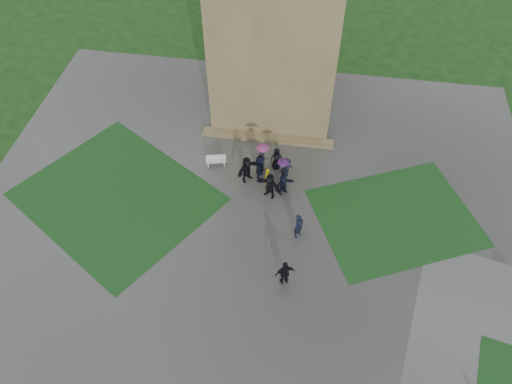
# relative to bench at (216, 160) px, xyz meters

# --- Properties ---
(ground) EXTENTS (120.00, 120.00, 0.00)m
(ground) POSITION_rel_bench_xyz_m (2.97, -7.67, -0.41)
(ground) COLOR black
(plaza) EXTENTS (34.00, 34.00, 0.02)m
(plaza) POSITION_rel_bench_xyz_m (2.97, -5.67, -0.40)
(plaza) COLOR #353532
(plaza) RESTS_ON ground
(lawn_inset_left) EXTENTS (14.10, 13.46, 0.01)m
(lawn_inset_left) POSITION_rel_bench_xyz_m (-5.53, -3.67, -0.38)
(lawn_inset_left) COLOR #123414
(lawn_inset_left) RESTS_ON plaza
(lawn_inset_right) EXTENTS (11.12, 10.15, 0.01)m
(lawn_inset_right) POSITION_rel_bench_xyz_m (11.47, -2.67, -0.38)
(lawn_inset_right) COLOR #123414
(lawn_inset_right) RESTS_ON plaza
(tower_plinth) EXTENTS (9.00, 0.80, 0.22)m
(tower_plinth) POSITION_rel_bench_xyz_m (2.97, 2.93, -0.28)
(tower_plinth) COLOR brown
(tower_plinth) RESTS_ON plaza
(bench) EXTENTS (1.35, 0.71, 0.75)m
(bench) POSITION_rel_bench_xyz_m (0.00, 0.00, 0.00)
(bench) COLOR beige
(bench) RESTS_ON plaza
(visitor_cluster) EXTENTS (3.84, 3.43, 2.32)m
(visitor_cluster) POSITION_rel_bench_xyz_m (3.43, -0.98, 0.56)
(visitor_cluster) COLOR black
(visitor_cluster) RESTS_ON plaza
(pedestrian_mid) EXTENTS (0.70, 0.77, 1.77)m
(pedestrian_mid) POSITION_rel_bench_xyz_m (5.84, -4.86, 0.50)
(pedestrian_mid) COLOR black
(pedestrian_mid) RESTS_ON plaza
(pedestrian_near) EXTENTS (1.23, 0.99, 1.83)m
(pedestrian_near) POSITION_rel_bench_xyz_m (5.43, -8.07, 0.53)
(pedestrian_near) COLOR black
(pedestrian_near) RESTS_ON plaza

